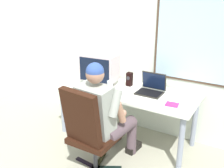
# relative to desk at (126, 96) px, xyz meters

# --- Properties ---
(wall_rear) EXTENTS (5.71, 0.08, 2.85)m
(wall_rear) POSITION_rel_desk_xyz_m (0.16, 0.42, 0.80)
(wall_rear) COLOR silver
(wall_rear) RESTS_ON ground
(desk) EXTENTS (1.81, 0.72, 0.71)m
(desk) POSITION_rel_desk_xyz_m (0.00, 0.00, 0.00)
(desk) COLOR #858E9F
(desk) RESTS_ON ground
(office_chair) EXTENTS (0.56, 0.59, 1.03)m
(office_chair) POSITION_rel_desk_xyz_m (0.00, -0.86, -0.06)
(office_chair) COLOR black
(office_chair) RESTS_ON ground
(person_seated) EXTENTS (0.55, 0.83, 1.25)m
(person_seated) POSITION_rel_desk_xyz_m (0.03, -0.58, 0.01)
(person_seated) COLOR #524249
(person_seated) RESTS_ON ground
(crt_monitor) EXTENTS (0.49, 0.32, 0.41)m
(crt_monitor) POSITION_rel_desk_xyz_m (-0.40, -0.00, 0.32)
(crt_monitor) COLOR beige
(crt_monitor) RESTS_ON desk
(laptop) EXTENTS (0.31, 0.28, 0.24)m
(laptop) POSITION_rel_desk_xyz_m (0.31, 0.08, 0.15)
(laptop) COLOR black
(laptop) RESTS_ON desk
(wine_glass) EXTENTS (0.07, 0.07, 0.15)m
(wine_glass) POSITION_rel_desk_xyz_m (-0.13, -0.18, 0.19)
(wine_glass) COLOR silver
(wine_glass) RESTS_ON desk
(desk_speaker) EXTENTS (0.07, 0.08, 0.18)m
(desk_speaker) POSITION_rel_desk_xyz_m (-0.03, 0.15, 0.18)
(desk_speaker) COLOR black
(desk_speaker) RESTS_ON desk
(cd_case) EXTENTS (0.16, 0.14, 0.01)m
(cd_case) POSITION_rel_desk_xyz_m (0.66, -0.15, 0.09)
(cd_case) COLOR #96216A
(cd_case) RESTS_ON desk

